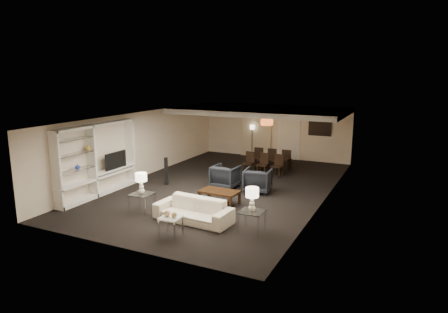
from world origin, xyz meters
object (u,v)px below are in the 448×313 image
object	(u,v)px
pendant_light	(267,122)
floor_lamp	(252,141)
vase_amber	(88,147)
chair_nr	(277,166)
sofa	(193,210)
marble_table	(171,226)
armchair_right	(258,180)
chair_nm	(262,164)
chair_nl	(248,163)
chair_fl	(260,157)
table_lamp_right	(252,200)
side_table_right	(252,221)
television	(113,160)
armchair_left	(226,176)
side_table_left	(142,203)
table_lamp_left	(141,183)
floor_speaker	(166,171)
vase_blue	(77,166)
chair_fm	(273,158)
coffee_table	(219,197)
dining_table	(268,164)
chair_fr	(287,159)

from	to	relation	value
pendant_light	floor_lamp	distance (m)	2.44
vase_amber	chair_nr	distance (m)	6.96
pendant_light	sofa	xyz separation A→B (m)	(0.37, -6.82, -1.61)
marble_table	vase_amber	bearing A→B (deg)	159.83
pendant_light	marble_table	size ratio (longest dim) A/B	1.06
vase_amber	chair_nr	size ratio (longest dim) A/B	0.22
marble_table	chair_nr	size ratio (longest dim) A/B	0.57
armchair_right	chair_nm	distance (m)	2.29
pendant_light	marble_table	distance (m)	8.10
chair_nl	chair_fl	size ratio (longest dim) A/B	1.00
sofa	chair_nm	distance (m)	5.50
table_lamp_right	chair_nr	size ratio (longest dim) A/B	0.71
side_table_right	television	xyz separation A→B (m)	(-5.65, 1.45, 0.76)
table_lamp_right	floor_lamp	world-z (taller)	floor_lamp
table_lamp_right	marble_table	bearing A→B (deg)	-147.09
armchair_left	side_table_left	size ratio (longest dim) A/B	1.49
marble_table	chair_nl	distance (m)	6.63
chair_nm	table_lamp_left	bearing A→B (deg)	-105.13
chair_nm	floor_speaker	bearing A→B (deg)	-131.52
vase_blue	side_table_left	bearing A→B (deg)	3.34
pendant_light	chair_nl	xyz separation A→B (m)	(-0.27, -1.32, -1.49)
table_lamp_right	chair_fm	world-z (taller)	table_lamp_right
pendant_light	chair_nl	world-z (taller)	pendant_light
chair_fl	chair_nl	bearing A→B (deg)	84.60
chair_nr	marble_table	bearing A→B (deg)	-88.47
vase_amber	chair_nr	xyz separation A→B (m)	(4.54, 5.14, -1.22)
armchair_left	table_lamp_left	bearing A→B (deg)	74.14
side_table_right	side_table_left	bearing A→B (deg)	180.00
side_table_left	floor_lamp	xyz separation A→B (m)	(0.01, 8.52, 0.49)
armchair_right	chair_nr	bearing A→B (deg)	-96.08
coffee_table	television	distance (m)	4.04
coffee_table	floor_speaker	distance (m)	2.90
vase_amber	chair_nl	xyz separation A→B (m)	(3.34, 5.14, -1.22)
sofa	vase_amber	xyz separation A→B (m)	(-3.98, 0.36, 1.34)
side_table_right	floor_lamp	size ratio (longest dim) A/B	0.38
marble_table	vase_blue	size ratio (longest dim) A/B	2.89
floor_lamp	vase_blue	bearing A→B (deg)	-104.82
side_table_left	dining_table	size ratio (longest dim) A/B	0.36
coffee_table	chair_fm	bearing A→B (deg)	90.46
chair_nr	chair_fr	bearing A→B (deg)	96.37
armchair_left	television	size ratio (longest dim) A/B	0.88
floor_speaker	chair_fr	size ratio (longest dim) A/B	1.16
side_table_left	chair_nl	xyz separation A→B (m)	(1.06, 5.50, 0.15)
armchair_left	chair_nr	size ratio (longest dim) A/B	1.02
chair_nr	chair_fr	xyz separation A→B (m)	(0.00, 1.30, 0.00)
table_lamp_left	chair_fl	xyz separation A→B (m)	(1.06, 6.80, -0.43)
chair_nm	chair_fl	world-z (taller)	same
sofa	marble_table	bearing A→B (deg)	-86.25
side_table_left	television	distance (m)	2.78
coffee_table	chair_nl	size ratio (longest dim) A/B	1.38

